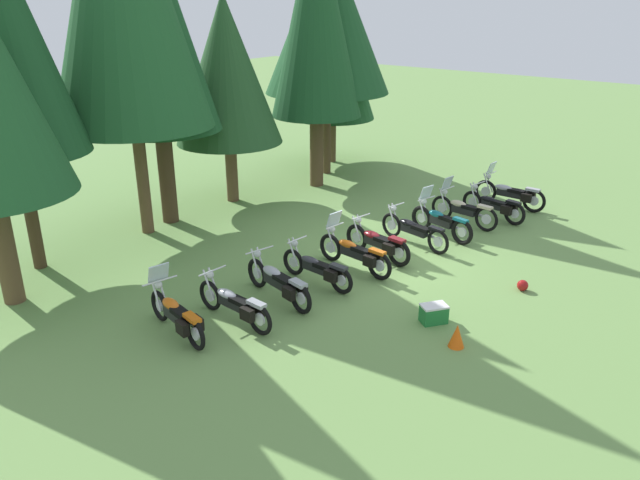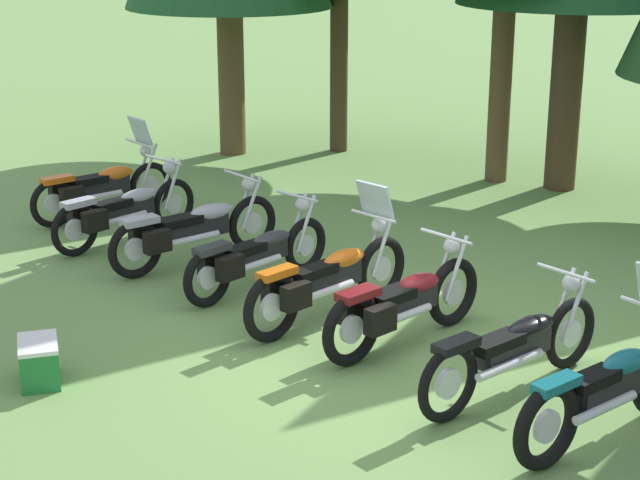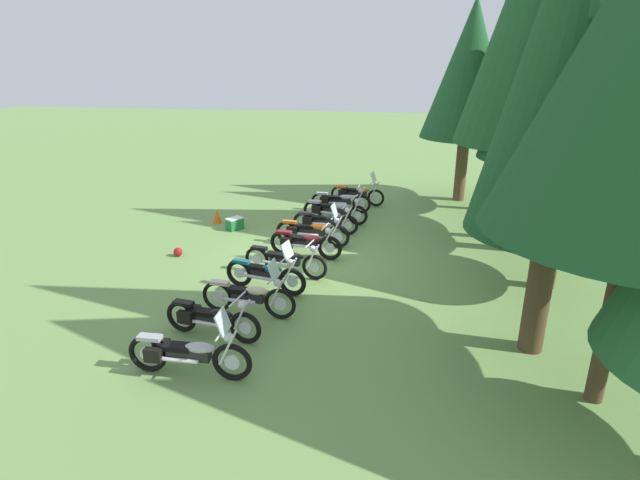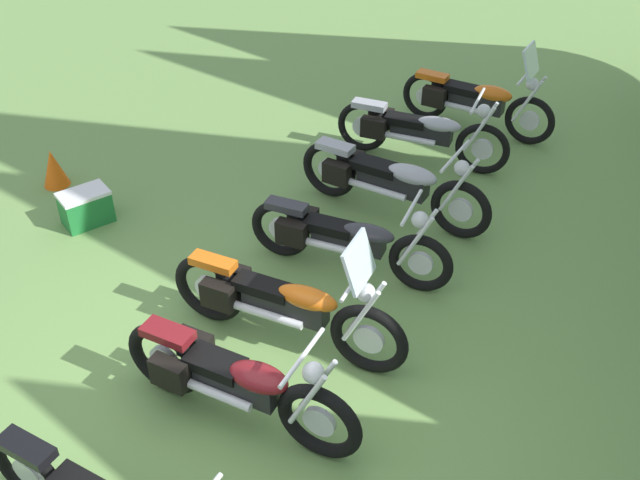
{
  "view_description": "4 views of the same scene",
  "coord_description": "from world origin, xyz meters",
  "px_view_note": "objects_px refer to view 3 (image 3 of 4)",
  "views": [
    {
      "loc": [
        -12.71,
        -7.91,
        6.47
      ],
      "look_at": [
        -1.72,
        0.75,
        0.86
      ],
      "focal_mm": 34.62,
      "sensor_mm": 36.0,
      "label": 1
    },
    {
      "loc": [
        5.27,
        -7.92,
        4.21
      ],
      "look_at": [
        -0.99,
        -0.1,
        0.97
      ],
      "focal_mm": 58.55,
      "sensor_mm": 36.0,
      "label": 2
    },
    {
      "loc": [
        13.64,
        2.65,
        5.64
      ],
      "look_at": [
        0.68,
        0.68,
        0.84
      ],
      "focal_mm": 28.72,
      "sensor_mm": 36.0,
      "label": 3
    },
    {
      "loc": [
        3.62,
        2.07,
        4.89
      ],
      "look_at": [
        -1.63,
        0.32,
        0.85
      ],
      "focal_mm": 41.65,
      "sensor_mm": 36.0,
      "label": 4
    }
  ],
  "objects_px": {
    "motorcycle_10": "(187,353)",
    "picnic_cooler": "(235,224)",
    "motorcycle_9": "(210,318)",
    "motorcycle_6": "(286,260)",
    "pine_tree_1": "(517,49)",
    "motorcycle_2": "(334,210)",
    "pine_tree_3": "(555,47)",
    "traffic_cone": "(217,216)",
    "motorcycle_0": "(357,193)",
    "motorcycle_4": "(311,231)",
    "motorcycle_1": "(339,200)",
    "motorcycle_7": "(266,274)",
    "pine_tree_0": "(471,70)",
    "motorcycle_5": "(304,242)",
    "motorcycle_3": "(324,221)",
    "pine_tree_4": "(574,117)",
    "pine_tree_5": "(580,39)",
    "motorcycle_8": "(249,296)",
    "dropped_helmet": "(178,252)",
    "pine_tree_2": "(543,8)"
  },
  "relations": [
    {
      "from": "motorcycle_6",
      "to": "pine_tree_1",
      "type": "height_order",
      "value": "pine_tree_1"
    },
    {
      "from": "motorcycle_10",
      "to": "picnic_cooler",
      "type": "height_order",
      "value": "motorcycle_10"
    },
    {
      "from": "picnic_cooler",
      "to": "traffic_cone",
      "type": "distance_m",
      "value": 1.01
    },
    {
      "from": "motorcycle_3",
      "to": "pine_tree_4",
      "type": "height_order",
      "value": "pine_tree_4"
    },
    {
      "from": "motorcycle_0",
      "to": "picnic_cooler",
      "type": "xyz_separation_m",
      "value": [
        3.67,
        -3.83,
        -0.26
      ]
    },
    {
      "from": "motorcycle_0",
      "to": "motorcycle_10",
      "type": "distance_m",
      "value": 12.1
    },
    {
      "from": "pine_tree_0",
      "to": "pine_tree_1",
      "type": "xyz_separation_m",
      "value": [
        1.34,
        1.32,
        0.71
      ]
    },
    {
      "from": "motorcycle_2",
      "to": "picnic_cooler",
      "type": "relative_size",
      "value": 3.63
    },
    {
      "from": "motorcycle_1",
      "to": "motorcycle_3",
      "type": "bearing_deg",
      "value": -91.24
    },
    {
      "from": "motorcycle_9",
      "to": "motorcycle_10",
      "type": "xyz_separation_m",
      "value": [
        1.39,
        0.07,
        0.04
      ]
    },
    {
      "from": "motorcycle_2",
      "to": "motorcycle_5",
      "type": "height_order",
      "value": "motorcycle_5"
    },
    {
      "from": "pine_tree_2",
      "to": "motorcycle_2",
      "type": "bearing_deg",
      "value": -98.22
    },
    {
      "from": "motorcycle_9",
      "to": "pine_tree_4",
      "type": "bearing_deg",
      "value": 35.43
    },
    {
      "from": "motorcycle_7",
      "to": "motorcycle_8",
      "type": "height_order",
      "value": "motorcycle_8"
    },
    {
      "from": "motorcycle_0",
      "to": "motorcycle_2",
      "type": "xyz_separation_m",
      "value": [
        2.41,
        -0.6,
        -0.01
      ]
    },
    {
      "from": "pine_tree_1",
      "to": "picnic_cooler",
      "type": "height_order",
      "value": "pine_tree_1"
    },
    {
      "from": "motorcycle_8",
      "to": "traffic_cone",
      "type": "distance_m",
      "value": 7.07
    },
    {
      "from": "motorcycle_4",
      "to": "motorcycle_9",
      "type": "xyz_separation_m",
      "value": [
        5.72,
        -1.17,
        -0.03
      ]
    },
    {
      "from": "dropped_helmet",
      "to": "motorcycle_6",
      "type": "bearing_deg",
      "value": 75.67
    },
    {
      "from": "motorcycle_9",
      "to": "pine_tree_0",
      "type": "bearing_deg",
      "value": 72.08
    },
    {
      "from": "pine_tree_1",
      "to": "pine_tree_2",
      "type": "bearing_deg",
      "value": -1.88
    },
    {
      "from": "motorcycle_7",
      "to": "motorcycle_8",
      "type": "bearing_deg",
      "value": -80.08
    },
    {
      "from": "motorcycle_9",
      "to": "motorcycle_10",
      "type": "height_order",
      "value": "motorcycle_10"
    },
    {
      "from": "motorcycle_2",
      "to": "motorcycle_3",
      "type": "height_order",
      "value": "motorcycle_2"
    },
    {
      "from": "pine_tree_0",
      "to": "dropped_helmet",
      "type": "bearing_deg",
      "value": -49.16
    },
    {
      "from": "pine_tree_5",
      "to": "traffic_cone",
      "type": "height_order",
      "value": "pine_tree_5"
    },
    {
      "from": "motorcycle_0",
      "to": "pine_tree_2",
      "type": "distance_m",
      "value": 8.89
    },
    {
      "from": "motorcycle_1",
      "to": "motorcycle_2",
      "type": "distance_m",
      "value": 1.32
    },
    {
      "from": "pine_tree_0",
      "to": "pine_tree_1",
      "type": "height_order",
      "value": "pine_tree_1"
    },
    {
      "from": "motorcycle_2",
      "to": "pine_tree_3",
      "type": "xyz_separation_m",
      "value": [
        1.85,
        6.1,
        5.34
      ]
    },
    {
      "from": "motorcycle_5",
      "to": "motorcycle_2",
      "type": "bearing_deg",
      "value": 91.03
    },
    {
      "from": "pine_tree_0",
      "to": "motorcycle_2",
      "type": "bearing_deg",
      "value": -51.32
    },
    {
      "from": "pine_tree_1",
      "to": "traffic_cone",
      "type": "xyz_separation_m",
      "value": [
        3.08,
        -10.05,
        -5.53
      ]
    },
    {
      "from": "pine_tree_3",
      "to": "pine_tree_5",
      "type": "relative_size",
      "value": 0.96
    },
    {
      "from": "motorcycle_5",
      "to": "motorcycle_10",
      "type": "xyz_separation_m",
      "value": [
        6.13,
        -1.06,
        0.03
      ]
    },
    {
      "from": "motorcycle_2",
      "to": "pine_tree_3",
      "type": "distance_m",
      "value": 8.31
    },
    {
      "from": "motorcycle_3",
      "to": "pine_tree_5",
      "type": "xyz_separation_m",
      "value": [
        6.4,
        5.15,
        5.44
      ]
    },
    {
      "from": "motorcycle_6",
      "to": "motorcycle_9",
      "type": "xyz_separation_m",
      "value": [
        3.36,
        -0.88,
        -0.0
      ]
    },
    {
      "from": "pine_tree_1",
      "to": "pine_tree_4",
      "type": "distance_m",
      "value": 7.03
    },
    {
      "from": "pine_tree_3",
      "to": "pine_tree_1",
      "type": "bearing_deg",
      "value": -178.64
    },
    {
      "from": "pine_tree_5",
      "to": "picnic_cooler",
      "type": "height_order",
      "value": "pine_tree_5"
    },
    {
      "from": "motorcycle_1",
      "to": "motorcycle_7",
      "type": "distance_m",
      "value": 7.17
    },
    {
      "from": "motorcycle_9",
      "to": "pine_tree_0",
      "type": "height_order",
      "value": "pine_tree_0"
    },
    {
      "from": "motorcycle_10",
      "to": "traffic_cone",
      "type": "bearing_deg",
      "value": 107.01
    },
    {
      "from": "motorcycle_10",
      "to": "dropped_helmet",
      "type": "distance_m",
      "value": 6.22
    },
    {
      "from": "motorcycle_1",
      "to": "motorcycle_8",
      "type": "xyz_separation_m",
      "value": [
        8.39,
        -1.07,
        0.04
      ]
    },
    {
      "from": "motorcycle_4",
      "to": "pine_tree_3",
      "type": "distance_m",
      "value": 8.41
    },
    {
      "from": "motorcycle_1",
      "to": "picnic_cooler",
      "type": "height_order",
      "value": "motorcycle_1"
    },
    {
      "from": "pine_tree_4",
      "to": "picnic_cooler",
      "type": "height_order",
      "value": "pine_tree_4"
    },
    {
      "from": "motorcycle_9",
      "to": "traffic_cone",
      "type": "distance_m",
      "value": 7.85
    }
  ]
}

